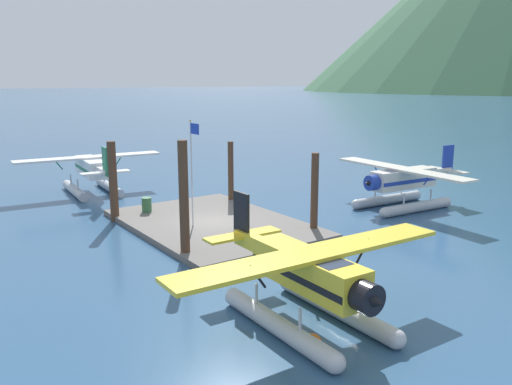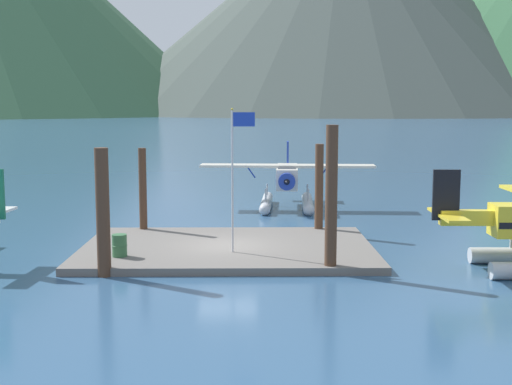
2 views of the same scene
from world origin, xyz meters
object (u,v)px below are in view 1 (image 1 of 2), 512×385
(seaplane_cream_bow_right, at_px, (403,184))
(flagpole, at_px, (192,161))
(seaplane_yellow_stbd_aft, at_px, (308,281))
(seaplane_white_port_aft, at_px, (91,172))
(mooring_buoy, at_px, (312,343))
(fuel_drum, at_px, (147,205))

(seaplane_cream_bow_right, bearing_deg, flagpole, -101.77)
(seaplane_yellow_stbd_aft, bearing_deg, seaplane_white_port_aft, 178.10)
(seaplane_white_port_aft, bearing_deg, seaplane_cream_bow_right, 42.80)
(flagpole, bearing_deg, seaplane_yellow_stbd_aft, -10.16)
(mooring_buoy, relative_size, seaplane_yellow_stbd_aft, 0.06)
(fuel_drum, relative_size, seaplane_yellow_stbd_aft, 0.08)
(seaplane_cream_bow_right, height_order, seaplane_yellow_stbd_aft, same)
(flagpole, distance_m, seaplane_yellow_stbd_aft, 12.47)
(mooring_buoy, xyz_separation_m, seaplane_cream_bow_right, (-10.71, 16.92, 1.27))
(flagpole, relative_size, seaplane_white_port_aft, 0.55)
(fuel_drum, relative_size, seaplane_cream_bow_right, 0.08)
(fuel_drum, xyz_separation_m, seaplane_cream_bow_right, (7.40, 14.44, 0.84))
(seaplane_cream_bow_right, distance_m, seaplane_yellow_stbd_aft, 18.30)
(flagpole, relative_size, seaplane_cream_bow_right, 0.55)
(flagpole, distance_m, seaplane_white_port_aft, 13.59)
(flagpole, xyz_separation_m, seaplane_yellow_stbd_aft, (12.05, -2.16, -2.35))
(mooring_buoy, height_order, seaplane_cream_bow_right, seaplane_cream_bow_right)
(mooring_buoy, bearing_deg, seaplane_cream_bow_right, 122.34)
(fuel_drum, distance_m, mooring_buoy, 18.28)
(mooring_buoy, xyz_separation_m, seaplane_white_port_aft, (-26.88, 1.94, 1.27))
(seaplane_white_port_aft, xyz_separation_m, seaplane_yellow_stbd_aft, (25.37, -0.84, 0.00))
(seaplane_cream_bow_right, bearing_deg, seaplane_white_port_aft, -137.20)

